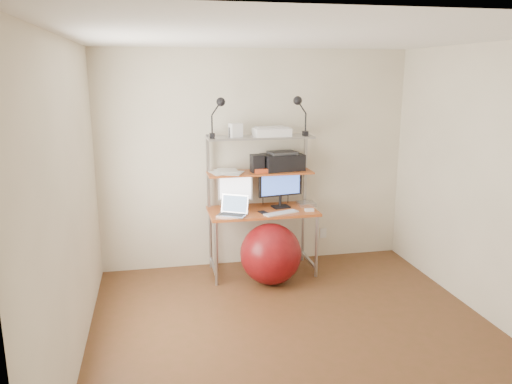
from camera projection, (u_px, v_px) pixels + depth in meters
room at (300, 196)px, 4.08m from camera, size 3.60×3.60×3.60m
computer_desk at (261, 190)px, 5.58m from camera, size 1.20×0.60×1.57m
wall_outlet at (323, 233)px, 6.17m from camera, size 0.08×0.01×0.12m
monitor_silver at (235, 190)px, 5.54m from camera, size 0.38×0.17×0.43m
monitor_black at (281, 185)px, 5.64m from camera, size 0.52×0.18×0.52m
laptop at (234, 211)px, 5.38m from camera, size 0.38×0.36×0.27m
keyboard at (281, 213)px, 5.43m from camera, size 0.41×0.24×0.01m
mouse at (309, 210)px, 5.52m from camera, size 0.10×0.06×0.03m
mac_mini at (306, 204)px, 5.77m from camera, size 0.20×0.20×0.04m
phone at (263, 213)px, 5.45m from camera, size 0.11×0.15×0.01m
printer at (282, 161)px, 5.68m from camera, size 0.49×0.37×0.21m
nas_cube at (257, 163)px, 5.56m from camera, size 0.15×0.15×0.20m
red_box at (261, 170)px, 5.55m from camera, size 0.17×0.12×0.05m
scanner at (272, 132)px, 5.50m from camera, size 0.41×0.27×0.10m
box_white at (236, 130)px, 5.42m from camera, size 0.15×0.14×0.15m
box_grey at (234, 132)px, 5.45m from camera, size 0.13×0.13×0.11m
clip_lamp_left at (219, 109)px, 5.27m from camera, size 0.17×0.10×0.43m
clip_lamp_right at (299, 107)px, 5.44m from camera, size 0.17×0.10×0.44m
exercise_ball at (271, 254)px, 5.37m from camera, size 0.66×0.66×0.66m
paper_stack at (227, 172)px, 5.52m from camera, size 0.41×0.40×0.03m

